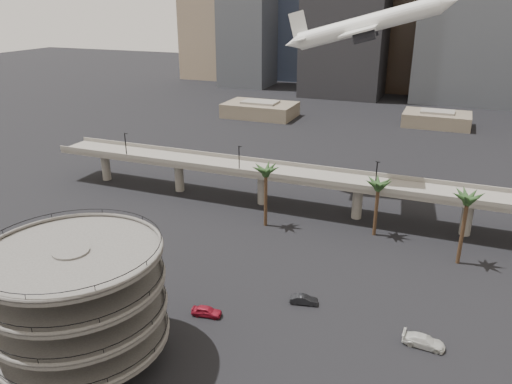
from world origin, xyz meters
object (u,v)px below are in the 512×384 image
at_px(overpass, 309,180).
at_px(car_a, 207,311).
at_px(car_c, 424,341).
at_px(car_b, 304,300).
at_px(parking_ramp, 78,296).
at_px(airborne_jet, 366,25).

distance_m(overpass, car_a, 44.90).
relative_size(overpass, car_c, 22.78).
height_order(overpass, car_a, overpass).
xyz_separation_m(overpass, car_b, (9.91, -35.83, -6.62)).
distance_m(parking_ramp, car_c, 46.41).
bearing_deg(airborne_jet, parking_ramp, -112.07).
relative_size(parking_ramp, airborne_jet, 0.60).
bearing_deg(parking_ramp, car_b, 45.31).
xyz_separation_m(overpass, car_c, (28.16, -39.52, -6.51)).
bearing_deg(airborne_jet, car_a, -106.34).
relative_size(airborne_jet, car_c, 6.49).
bearing_deg(car_a, car_b, -64.52).
height_order(airborne_jet, car_a, airborne_jet).
xyz_separation_m(parking_ramp, car_a, (10.25, 14.66, -9.06)).
bearing_deg(car_a, car_c, -89.54).
bearing_deg(car_c, car_b, 81.91).
xyz_separation_m(parking_ramp, car_c, (41.16, 19.48, -9.01)).
distance_m(overpass, airborne_jet, 35.71).
height_order(car_a, car_c, car_c).
distance_m(parking_ramp, car_b, 33.83).
bearing_deg(parking_ramp, car_a, 55.03).
xyz_separation_m(parking_ramp, airborne_jet, (20.46, 73.13, 29.44)).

